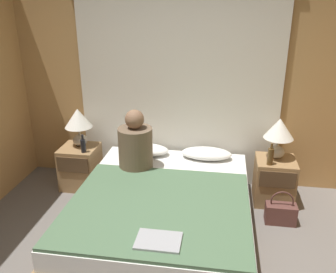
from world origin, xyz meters
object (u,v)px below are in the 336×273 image
lamp_left (78,121)px  beer_bottle_on_right_stand (270,156)px  nightstand_left (81,167)px  pillow_right (206,153)px  lamp_right (279,132)px  laptop_on_bed (159,241)px  handbag_on_floor (281,213)px  nightstand_right (274,181)px  pillow_left (144,150)px  beer_bottle_on_left_stand (83,145)px  person_left_in_bed (135,145)px  bed (163,211)px

lamp_left → beer_bottle_on_right_stand: bearing=-4.9°
nightstand_left → pillow_right: size_ratio=0.88×
lamp_right → beer_bottle_on_right_stand: size_ratio=1.89×
lamp_right → pillow_right: (-0.76, 0.06, -0.33)m
laptop_on_bed → nightstand_left: bearing=129.5°
pillow_right → handbag_on_floor: bearing=-34.1°
nightstand_right → pillow_left: (-1.48, 0.12, 0.22)m
nightstand_left → handbag_on_floor: bearing=-10.4°
pillow_right → beer_bottle_on_left_stand: beer_bottle_on_left_stand is taller
person_left_in_bed → beer_bottle_on_left_stand: person_left_in_bed is taller
nightstand_left → nightstand_right: bearing=0.0°
bed → pillow_left: pillow_left is taller
nightstand_right → laptop_on_bed: nightstand_right is taller
lamp_right → pillow_right: bearing=175.8°
nightstand_left → handbag_on_floor: 2.32m
pillow_left → laptop_on_bed: (0.46, -1.59, -0.02)m
handbag_on_floor → laptop_on_bed: bearing=-135.0°
lamp_right → pillow_left: (-1.48, 0.06, -0.33)m
lamp_left → person_left_in_bed: size_ratio=0.69×
nightstand_left → laptop_on_bed: (1.22, -1.47, 0.20)m
lamp_right → person_left_in_bed: person_left_in_bed is taller
bed → nightstand_left: nightstand_left is taller
person_left_in_bed → laptop_on_bed: person_left_in_bed is taller
person_left_in_bed → handbag_on_floor: 1.64m
pillow_right → person_left_in_bed: size_ratio=0.87×
lamp_right → beer_bottle_on_left_stand: size_ratio=2.14×
nightstand_left → lamp_left: 0.55m
beer_bottle_on_left_stand → beer_bottle_on_right_stand: (2.05, 0.00, 0.01)m
pillow_left → beer_bottle_on_right_stand: size_ratio=2.40×
person_left_in_bed → beer_bottle_on_right_stand: (1.41, 0.12, -0.08)m
lamp_right → person_left_in_bed: (-1.50, -0.30, -0.12)m
nightstand_right → laptop_on_bed: bearing=-124.8°
lamp_left → lamp_right: same height
person_left_in_bed → beer_bottle_on_right_stand: person_left_in_bed is taller
bed → person_left_in_bed: bearing=128.6°
nightstand_right → pillow_left: 1.51m
nightstand_left → beer_bottle_on_right_stand: size_ratio=2.12×
beer_bottle_on_left_stand → beer_bottle_on_right_stand: size_ratio=0.88×
pillow_right → handbag_on_floor: pillow_right is taller
lamp_left → pillow_left: 0.83m
laptop_on_bed → lamp_left: bearing=128.4°
nightstand_right → person_left_in_bed: person_left_in_bed is taller
beer_bottle_on_right_stand → handbag_on_floor: size_ratio=0.66×
pillow_left → beer_bottle_on_right_stand: beer_bottle_on_right_stand is taller
nightstand_right → nightstand_left: bearing=180.0°
pillow_right → person_left_in_bed: person_left_in_bed is taller
pillow_left → handbag_on_floor: pillow_left is taller
nightstand_right → handbag_on_floor: nightstand_right is taller
nightstand_left → nightstand_right: size_ratio=1.00×
bed → lamp_right: bearing=34.5°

